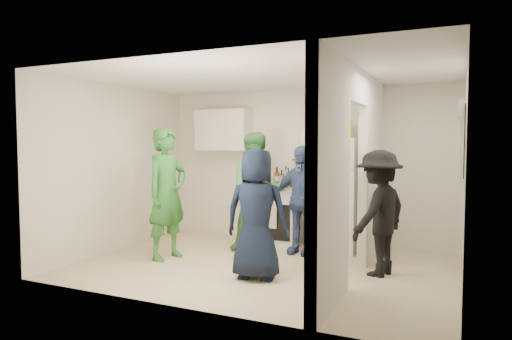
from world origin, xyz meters
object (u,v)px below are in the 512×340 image
at_px(person_navy, 257,214).
at_px(yellow_cup_stack_top, 349,129).
at_px(stove, 277,215).
at_px(fridge, 335,194).
at_px(blue_bowl, 331,125).
at_px(person_green_left, 167,194).
at_px(person_green_center, 258,192).
at_px(wicker_basket, 331,133).
at_px(person_denim, 301,200).
at_px(person_nook, 379,213).

bearing_deg(person_navy, yellow_cup_stack_top, -120.59).
height_order(stove, person_navy, person_navy).
height_order(fridge, blue_bowl, blue_bowl).
bearing_deg(fridge, person_green_left, -143.51).
relative_size(yellow_cup_stack_top, person_green_center, 0.14).
relative_size(wicker_basket, person_denim, 0.22).
bearing_deg(fridge, person_navy, -104.63).
bearing_deg(person_green_center, blue_bowl, 2.71).
relative_size(wicker_basket, yellow_cup_stack_top, 1.40).
xyz_separation_m(wicker_basket, person_green_center, (-0.96, -0.58, -0.88)).
bearing_deg(person_green_center, wicker_basket, 2.71).
distance_m(fridge, person_denim, 0.60).
bearing_deg(stove, blue_bowl, 1.32).
height_order(yellow_cup_stack_top, person_navy, yellow_cup_stack_top).
height_order(person_denim, person_nook, person_denim).
relative_size(person_green_left, person_green_center, 1.03).
bearing_deg(person_denim, yellow_cup_stack_top, 39.35).
height_order(stove, person_green_center, person_green_center).
distance_m(person_green_center, person_navy, 1.44).
bearing_deg(fridge, yellow_cup_stack_top, -24.44).
height_order(wicker_basket, person_green_center, wicker_basket).
distance_m(fridge, person_green_left, 2.51).
height_order(fridge, person_nook, fridge).
bearing_deg(person_navy, person_green_center, -75.08).
bearing_deg(fridge, wicker_basket, 153.43).
bearing_deg(stove, person_nook, -31.59).
bearing_deg(fridge, person_nook, -52.46).
height_order(blue_bowl, person_green_left, blue_bowl).
xyz_separation_m(person_green_left, person_nook, (2.84, 0.42, -0.15)).
bearing_deg(yellow_cup_stack_top, person_nook, -58.15).
distance_m(blue_bowl, person_denim, 1.25).
xyz_separation_m(blue_bowl, person_navy, (-0.38, -1.90, -1.12)).
height_order(wicker_basket, person_denim, wicker_basket).
height_order(person_green_center, person_denim, person_green_center).
xyz_separation_m(person_green_left, person_denim, (1.63, 1.04, -0.12)).
distance_m(stove, person_denim, 0.82).
height_order(blue_bowl, person_green_center, blue_bowl).
height_order(fridge, person_navy, fridge).
bearing_deg(blue_bowl, person_denim, -120.28).
height_order(fridge, person_green_left, person_green_left).
bearing_deg(person_green_left, wicker_basket, -39.67).
relative_size(wicker_basket, person_green_center, 0.20).
bearing_deg(wicker_basket, stove, -178.68).
bearing_deg(wicker_basket, person_nook, -50.54).
xyz_separation_m(fridge, yellow_cup_stack_top, (0.22, -0.10, 0.98)).
xyz_separation_m(person_green_left, person_navy, (1.54, -0.35, -0.13)).
bearing_deg(blue_bowl, stove, -178.68).
bearing_deg(wicker_basket, person_green_center, -148.73).
distance_m(yellow_cup_stack_top, person_green_center, 1.64).
bearing_deg(person_green_center, person_green_left, -163.57).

